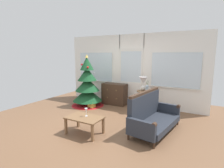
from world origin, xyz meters
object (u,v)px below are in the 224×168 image
at_px(wine_glass, 86,110).
at_px(side_table, 144,97).
at_px(flower_vase, 147,88).
at_px(table_lamp, 143,82).
at_px(gift_box, 92,105).
at_px(christmas_tree, 87,87).
at_px(dresser_cabinet, 115,94).
at_px(settee_sofa, 152,116).
at_px(coffee_table, 84,120).

bearing_deg(wine_glass, side_table, 71.00).
xyz_separation_m(side_table, flower_vase, (0.10, -0.06, 0.32)).
relative_size(table_lamp, gift_box, 2.05).
height_order(christmas_tree, flower_vase, christmas_tree).
bearing_deg(flower_vase, dresser_cabinet, 163.59).
xyz_separation_m(settee_sofa, wine_glass, (-1.33, -0.85, 0.17)).
xyz_separation_m(settee_sofa, side_table, (-0.61, 1.24, 0.12)).
bearing_deg(wine_glass, settee_sofa, 32.65).
distance_m(flower_vase, wine_glass, 2.20).
height_order(table_lamp, coffee_table, table_lamp).
height_order(settee_sofa, wine_glass, settee_sofa).
distance_m(side_table, wine_glass, 2.21).
bearing_deg(flower_vase, coffee_table, -111.28).
distance_m(table_lamp, gift_box, 1.96).
xyz_separation_m(settee_sofa, table_lamp, (-0.67, 1.28, 0.61)).
bearing_deg(side_table, coffee_table, -108.38).
bearing_deg(table_lamp, wine_glass, -107.21).
distance_m(christmas_tree, wine_glass, 2.26).
xyz_separation_m(table_lamp, coffee_table, (-0.66, -2.20, -0.64)).
xyz_separation_m(coffee_table, gift_box, (-1.02, 1.71, -0.24)).
bearing_deg(christmas_tree, dresser_cabinet, 37.35).
bearing_deg(settee_sofa, dresser_cabinet, 139.77).
bearing_deg(gift_box, flower_vase, 11.90).
bearing_deg(dresser_cabinet, flower_vase, -16.41).
height_order(dresser_cabinet, table_lamp, table_lamp).
height_order(dresser_cabinet, side_table, dresser_cabinet).
distance_m(table_lamp, flower_vase, 0.25).
bearing_deg(wine_glass, dresser_cabinet, 102.54).
distance_m(christmas_tree, gift_box, 0.68).
xyz_separation_m(dresser_cabinet, settee_sofa, (1.87, -1.58, -0.01)).
height_order(table_lamp, wine_glass, table_lamp).
height_order(side_table, flower_vase, flower_vase).
height_order(settee_sofa, flower_vase, flower_vase).
xyz_separation_m(table_lamp, gift_box, (-1.68, -0.49, -0.88)).
relative_size(coffee_table, wine_glass, 4.31).
bearing_deg(table_lamp, flower_vase, -32.01).
bearing_deg(dresser_cabinet, wine_glass, -77.46).
bearing_deg(coffee_table, gift_box, 120.78).
distance_m(wine_glass, gift_box, 1.98).
bearing_deg(table_lamp, dresser_cabinet, 165.95).
bearing_deg(christmas_tree, wine_glass, -53.92).
xyz_separation_m(coffee_table, wine_glass, (-0.00, 0.07, 0.20)).
bearing_deg(side_table, wine_glass, -109.00).
distance_m(dresser_cabinet, table_lamp, 1.37).
bearing_deg(christmas_tree, settee_sofa, -20.17).
bearing_deg(settee_sofa, table_lamp, 117.56).
relative_size(christmas_tree, wine_glass, 9.45).
xyz_separation_m(christmas_tree, coffee_table, (1.33, -1.90, -0.34)).
bearing_deg(table_lamp, settee_sofa, -62.44).
height_order(side_table, table_lamp, table_lamp).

